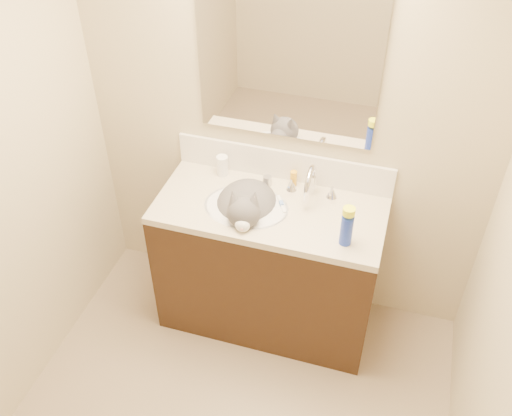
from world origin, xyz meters
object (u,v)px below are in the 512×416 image
Objects in this scene: vanity_cabinet at (269,268)px; silver_jar at (267,180)px; spray_can at (346,230)px; pill_bottle at (222,166)px; faucet at (311,185)px; basin at (246,217)px; cat at (247,207)px; amber_bottle at (293,179)px.

silver_jar reaches higher than vanity_cabinet.
pill_bottle is at bearing 154.75° from spray_can.
silver_jar is at bearing 169.44° from faucet.
faucet reaches higher than basin.
faucet is at bearing 129.64° from spray_can.
pill_bottle is 0.71× the size of spray_can.
vanity_cabinet is at bearing -70.04° from silver_jar.
spray_can is (0.42, -0.15, 0.53)m from vanity_cabinet.
silver_jar is at bearing 61.75° from cat.
silver_jar is at bearing 145.41° from spray_can.
amber_bottle is at bearing 133.46° from spray_can.
faucet reaches higher than pill_bottle.
spray_can is at bearing -25.25° from pill_bottle.
silver_jar reaches higher than basin.
cat reaches higher than amber_bottle.
vanity_cabinet is 0.69m from spray_can.
basin is 0.24m from silver_jar.
basin is 3.86× the size of pill_bottle.
basin is at bearing -94.02° from cat.
cat is 0.31m from amber_bottle.
spray_can is (0.54, -0.14, 0.10)m from cat.
basin is 4.91× the size of amber_bottle.
cat reaches higher than vanity_cabinet.
cat is at bearing 165.91° from spray_can.
faucet is at bearing 14.25° from cat.
pill_bottle is at bearing 148.62° from vanity_cabinet.
faucet is 0.14m from amber_bottle.
pill_bottle is 1.27× the size of amber_bottle.
pill_bottle is at bearing -177.92° from amber_bottle.
cat is at bearing -129.60° from amber_bottle.
pill_bottle is at bearing 132.29° from basin.
vanity_cabinet is 0.58m from faucet.
basin reaches higher than vanity_cabinet.
pill_bottle is at bearing 172.78° from faucet.
cat is 9.07× the size of silver_jar.
vanity_cabinet is at bearing -142.71° from faucet.
faucet is at bearing -7.22° from pill_bottle.
basin is at bearing -165.96° from vanity_cabinet.
basin is 0.05m from cat.
vanity_cabinet is 0.45m from cat.
amber_bottle is (0.07, 0.22, 0.50)m from vanity_cabinet.
basin is 0.34m from pill_bottle.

